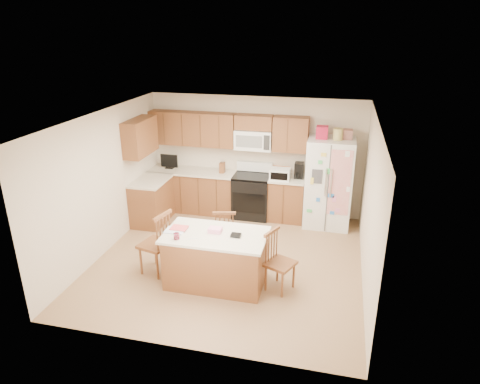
% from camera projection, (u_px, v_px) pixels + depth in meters
% --- Properties ---
extents(ground, '(4.50, 4.50, 0.00)m').
position_uv_depth(ground, '(229.00, 260.00, 7.48)').
color(ground, '#8C6847').
rests_on(ground, ground).
extents(room_shell, '(4.60, 4.60, 2.52)m').
position_uv_depth(room_shell, '(228.00, 183.00, 6.95)').
color(room_shell, beige).
rests_on(room_shell, ground).
extents(cabinetry, '(3.36, 1.56, 2.15)m').
position_uv_depth(cabinetry, '(205.00, 174.00, 8.98)').
color(cabinetry, brown).
rests_on(cabinetry, ground).
extents(stove, '(0.76, 0.65, 1.13)m').
position_uv_depth(stove, '(252.00, 195.00, 9.06)').
color(stove, black).
rests_on(stove, ground).
extents(refrigerator, '(0.90, 0.79, 2.04)m').
position_uv_depth(refrigerator, '(329.00, 182.00, 8.50)').
color(refrigerator, white).
rests_on(refrigerator, ground).
extents(island, '(1.58, 0.92, 0.95)m').
position_uv_depth(island, '(216.00, 258.00, 6.67)').
color(island, brown).
rests_on(island, ground).
extents(windsor_chair_left, '(0.55, 0.56, 1.09)m').
position_uv_depth(windsor_chair_left, '(157.00, 244.00, 6.95)').
color(windsor_chair_left, brown).
rests_on(windsor_chair_left, ground).
extents(windsor_chair_back, '(0.48, 0.47, 0.94)m').
position_uv_depth(windsor_chair_back, '(225.00, 235.00, 7.41)').
color(windsor_chair_back, brown).
rests_on(windsor_chair_back, ground).
extents(windsor_chair_right, '(0.53, 0.54, 0.96)m').
position_uv_depth(windsor_chair_right, '(279.00, 263.00, 6.52)').
color(windsor_chair_right, brown).
rests_on(windsor_chair_right, ground).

